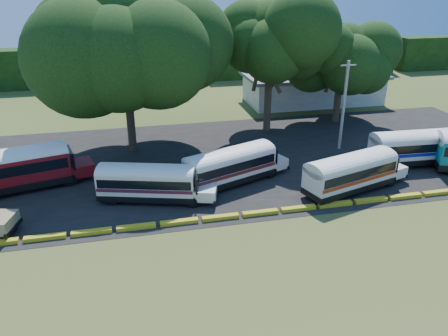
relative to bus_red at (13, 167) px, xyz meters
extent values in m
plane|color=#2C4818|center=(16.76, -9.28, -2.07)|extent=(160.00, 160.00, 0.00)
cube|color=black|center=(17.76, 2.72, -2.06)|extent=(64.00, 24.00, 0.02)
cube|color=gold|center=(3.26, -8.28, -1.92)|extent=(2.70, 0.45, 0.30)
cube|color=gold|center=(6.26, -8.28, -1.92)|extent=(2.70, 0.45, 0.30)
cube|color=gold|center=(9.26, -8.28, -1.92)|extent=(2.70, 0.45, 0.30)
cube|color=gold|center=(12.26, -8.28, -1.92)|extent=(2.70, 0.45, 0.30)
cube|color=gold|center=(15.26, -8.28, -1.92)|extent=(2.70, 0.45, 0.30)
cube|color=gold|center=(18.26, -8.28, -1.92)|extent=(2.70, 0.45, 0.30)
cube|color=gold|center=(21.26, -8.28, -1.92)|extent=(2.70, 0.45, 0.30)
cube|color=gold|center=(24.26, -8.28, -1.92)|extent=(2.70, 0.45, 0.30)
cube|color=gold|center=(27.26, -8.28, -1.92)|extent=(2.70, 0.45, 0.30)
cube|color=gold|center=(30.26, -8.28, -1.92)|extent=(2.70, 0.45, 0.30)
cube|color=gold|center=(33.26, -8.28, -1.92)|extent=(2.70, 0.45, 0.30)
cube|color=silver|center=(34.76, 20.72, -0.27)|extent=(18.00, 8.00, 3.60)
cube|color=#585B5F|center=(34.76, 20.72, 1.73)|extent=(19.00, 9.00, 0.40)
cube|color=black|center=(-7.24, 38.72, 0.93)|extent=(10.00, 4.00, 6.00)
cube|color=black|center=(4.76, 38.72, 0.93)|extent=(10.00, 4.00, 6.00)
cube|color=black|center=(16.76, 38.72, 0.93)|extent=(10.00, 4.00, 6.00)
cube|color=black|center=(28.76, 38.72, 0.93)|extent=(10.00, 4.00, 6.00)
cube|color=black|center=(40.76, 38.72, 0.93)|extent=(10.00, 4.00, 6.00)
cube|color=black|center=(52.76, 38.72, 0.93)|extent=(10.00, 4.00, 6.00)
cube|color=black|center=(64.76, 38.72, 0.93)|extent=(10.00, 4.00, 6.00)
cube|color=#9B855B|center=(0.34, -6.96, -1.14)|extent=(2.22, 2.50, 0.93)
cube|color=black|center=(1.14, -7.16, -1.53)|extent=(0.75, 2.36, 0.29)
cylinder|color=black|center=(4.15, -0.12, -1.52)|extent=(1.13, 0.57, 1.09)
cylinder|color=black|center=(3.57, 2.13, -1.52)|extent=(1.13, 0.57, 1.09)
cube|color=black|center=(-0.25, -0.06, -1.36)|extent=(9.32, 4.88, 0.60)
cube|color=maroon|center=(-0.25, -0.06, -0.07)|extent=(9.32, 4.88, 1.99)
cube|color=black|center=(-0.25, -0.06, 0.17)|extent=(8.99, 4.85, 0.84)
ellipsoid|color=silver|center=(-0.25, -0.06, 0.92)|extent=(9.32, 4.88, 1.22)
cube|color=maroon|center=(5.02, 1.31, -1.03)|extent=(2.50, 2.81, 1.03)
cube|color=black|center=(4.35, 1.13, 0.03)|extent=(0.79, 2.46, 1.49)
cube|color=black|center=(5.91, 1.54, -1.47)|extent=(0.86, 2.63, 0.33)
cylinder|color=black|center=(13.49, -6.08, -1.61)|extent=(0.94, 0.50, 0.91)
cylinder|color=black|center=(14.04, -4.22, -1.61)|extent=(0.94, 0.50, 0.91)
cylinder|color=black|center=(7.58, -4.35, -1.61)|extent=(0.94, 0.50, 0.91)
cylinder|color=black|center=(8.13, -2.49, -1.61)|extent=(0.94, 0.50, 0.91)
cube|color=black|center=(10.37, -4.16, -1.48)|extent=(7.76, 4.26, 0.50)
cube|color=white|center=(10.37, -4.16, -0.40)|extent=(7.76, 4.26, 1.66)
cube|color=black|center=(10.37, -4.16, -0.21)|extent=(7.49, 4.23, 0.70)
cube|color=#52152A|center=(10.37, -4.16, -0.74)|extent=(7.70, 4.28, 0.27)
ellipsoid|color=silver|center=(10.37, -4.16, 0.42)|extent=(7.76, 4.26, 1.02)
cube|color=white|center=(14.72, -5.43, -1.21)|extent=(2.13, 2.37, 0.86)
cube|color=black|center=(14.17, -5.27, -0.32)|extent=(0.72, 2.04, 1.24)
cube|color=black|center=(15.46, -5.65, -1.57)|extent=(0.78, 2.18, 0.27)
cube|color=black|center=(6.85, -3.12, -1.57)|extent=(0.78, 2.18, 0.27)
cylinder|color=black|center=(21.16, -2.27, -1.59)|extent=(0.99, 0.60, 0.96)
cylinder|color=black|center=(20.41, -0.36, -1.59)|extent=(0.99, 0.60, 0.96)
cylinder|color=black|center=(15.10, -4.65, -1.59)|extent=(0.99, 0.60, 0.96)
cylinder|color=black|center=(14.35, -2.75, -1.59)|extent=(0.99, 0.60, 0.96)
cube|color=black|center=(17.31, -2.68, -1.44)|extent=(8.19, 5.11, 0.53)
cube|color=silver|center=(17.31, -2.68, -0.31)|extent=(8.19, 5.11, 1.75)
cube|color=black|center=(17.31, -2.68, -0.10)|extent=(7.92, 5.05, 0.74)
cube|color=#5B1717|center=(17.31, -2.68, -0.66)|extent=(8.13, 5.11, 0.29)
ellipsoid|color=silver|center=(17.31, -2.68, 0.57)|extent=(8.19, 5.11, 1.08)
cube|color=silver|center=(21.77, -0.93, -1.16)|extent=(2.38, 2.59, 0.91)
cube|color=black|center=(21.21, -1.15, -0.22)|extent=(0.94, 2.10, 1.32)
cube|color=black|center=(22.53, -0.63, -1.54)|extent=(1.02, 2.25, 0.29)
cube|color=black|center=(13.70, -4.10, -1.54)|extent=(1.02, 2.25, 0.29)
cylinder|color=black|center=(30.30, -6.14, -1.58)|extent=(1.00, 0.54, 0.97)
cylinder|color=black|center=(29.71, -4.16, -1.58)|extent=(1.00, 0.54, 0.97)
cylinder|color=black|center=(24.01, -8.04, -1.58)|extent=(1.00, 0.54, 0.97)
cylinder|color=black|center=(23.41, -6.06, -1.58)|extent=(1.00, 0.54, 0.97)
cube|color=black|center=(26.40, -6.24, -1.44)|extent=(8.29, 4.60, 0.53)
cube|color=silver|center=(26.40, -6.24, -0.29)|extent=(8.29, 4.60, 1.77)
cube|color=black|center=(26.40, -6.24, -0.08)|extent=(8.00, 4.56, 0.74)
cube|color=#9C2A0F|center=(26.40, -6.24, -0.65)|extent=(8.22, 4.61, 0.29)
ellipsoid|color=silver|center=(26.40, -6.24, 0.59)|extent=(8.29, 4.60, 1.09)
cube|color=silver|center=(31.02, -4.84, -1.15)|extent=(2.28, 2.54, 0.92)
cube|color=black|center=(30.44, -5.02, -0.20)|extent=(0.78, 2.17, 1.33)
cube|color=black|center=(31.81, -4.61, -1.53)|extent=(0.85, 2.32, 0.29)
cube|color=black|center=(22.65, -7.37, -1.53)|extent=(0.85, 2.32, 0.29)
cylinder|color=black|center=(38.83, -1.48, -1.57)|extent=(1.00, 0.32, 0.99)
cylinder|color=black|center=(32.00, -3.28, -1.57)|extent=(1.00, 0.32, 0.99)
cylinder|color=black|center=(32.10, -1.16, -1.57)|extent=(1.00, 0.32, 0.99)
cube|color=black|center=(34.92, -2.36, -1.42)|extent=(8.23, 2.86, 0.54)
cube|color=white|center=(34.92, -2.36, -0.25)|extent=(8.23, 2.86, 1.81)
cube|color=black|center=(34.92, -2.36, -0.03)|extent=(7.91, 2.91, 0.76)
cube|color=#0E188E|center=(34.92, -2.36, -0.61)|extent=(8.15, 2.90, 0.30)
ellipsoid|color=silver|center=(34.92, -2.36, 0.66)|extent=(8.23, 2.86, 1.11)
cube|color=black|center=(30.91, -2.16, -1.52)|extent=(0.30, 2.43, 0.30)
cylinder|color=black|center=(37.83, -3.33, -1.51)|extent=(1.14, 0.73, 1.11)
cube|color=black|center=(36.18, -3.90, -1.46)|extent=(1.27, 2.57, 0.33)
cylinder|color=#3D301E|center=(9.58, 7.23, 1.82)|extent=(0.80, 0.80, 7.78)
cylinder|color=#3D301E|center=(10.80, 7.67, 5.15)|extent=(1.37, 2.79, 4.43)
cylinder|color=#3D301E|center=(8.58, 8.06, 5.15)|extent=(2.14, 2.44, 4.43)
cylinder|color=#3D301E|center=(9.35, 5.95, 5.15)|extent=(2.84, 0.92, 4.43)
ellipsoid|color=black|center=(9.58, 7.23, 9.26)|extent=(14.40, 14.40, 10.56)
cylinder|color=#3D301E|center=(24.73, 10.20, 1.50)|extent=(0.80, 0.80, 7.13)
cylinder|color=#3D301E|center=(25.95, 10.65, 4.55)|extent=(1.31, 2.60, 4.08)
cylinder|color=#3D301E|center=(23.73, 11.04, 4.55)|extent=(2.01, 2.28, 4.08)
cylinder|color=#3D301E|center=(24.50, 8.92, 4.55)|extent=(2.64, 0.89, 4.08)
ellipsoid|color=black|center=(24.73, 10.20, 8.36)|extent=(10.33, 10.33, 7.58)
cylinder|color=#3D301E|center=(34.04, 11.76, 0.71)|extent=(0.80, 0.80, 5.54)
cylinder|color=#3D301E|center=(35.26, 12.20, 3.08)|extent=(1.14, 2.14, 3.22)
cylinder|color=#3D301E|center=(33.04, 12.59, 3.08)|extent=(1.70, 1.90, 3.22)
cylinder|color=#3D301E|center=(33.81, 10.48, 3.08)|extent=(2.16, 0.80, 3.22)
ellipsoid|color=black|center=(34.04, 11.76, 6.15)|extent=(9.05, 9.05, 6.64)
cylinder|color=gray|center=(30.17, 2.97, 2.39)|extent=(0.30, 0.30, 8.91)
cube|color=gray|center=(30.17, 2.97, 6.40)|extent=(1.60, 0.12, 0.12)
camera|label=1|loc=(9.43, -35.14, 13.99)|focal=35.00mm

